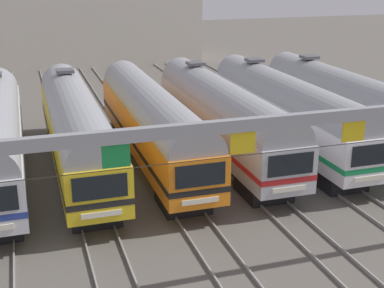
{
  "coord_description": "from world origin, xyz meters",
  "views": [
    {
      "loc": [
        -9.09,
        -29.51,
        11.41
      ],
      "look_at": [
        -0.7,
        -3.17,
        2.1
      ],
      "focal_mm": 50.36,
      "sensor_mm": 36.0,
      "label": 1
    }
  ],
  "objects_px": {
    "commuter_train_stainless": "(221,114)",
    "catenary_gantry": "(300,143)",
    "commuter_train_orange": "(152,120)",
    "commuter_train_white": "(286,109)",
    "commuter_train_yellow": "(76,127)",
    "commuter_train_green": "(346,104)"
  },
  "relations": [
    {
      "from": "commuter_train_stainless",
      "to": "catenary_gantry",
      "type": "xyz_separation_m",
      "value": [
        -2.17,
        -13.5,
        2.69
      ]
    },
    {
      "from": "commuter_train_orange",
      "to": "catenary_gantry",
      "type": "bearing_deg",
      "value": -80.85
    },
    {
      "from": "commuter_train_stainless",
      "to": "commuter_train_white",
      "type": "distance_m",
      "value": 4.35
    },
    {
      "from": "commuter_train_orange",
      "to": "commuter_train_yellow",
      "type": "bearing_deg",
      "value": 179.94
    },
    {
      "from": "commuter_train_green",
      "to": "commuter_train_orange",
      "type": "bearing_deg",
      "value": -179.98
    },
    {
      "from": "commuter_train_green",
      "to": "commuter_train_yellow",
      "type": "bearing_deg",
      "value": 180.0
    },
    {
      "from": "commuter_train_white",
      "to": "catenary_gantry",
      "type": "relative_size",
      "value": 0.67
    },
    {
      "from": "commuter_train_orange",
      "to": "commuter_train_white",
      "type": "relative_size",
      "value": 1.0
    },
    {
      "from": "commuter_train_yellow",
      "to": "commuter_train_orange",
      "type": "height_order",
      "value": "commuter_train_yellow"
    },
    {
      "from": "commuter_train_orange",
      "to": "commuter_train_stainless",
      "type": "bearing_deg",
      "value": 0.06
    },
    {
      "from": "commuter_train_yellow",
      "to": "catenary_gantry",
      "type": "bearing_deg",
      "value": -64.21
    },
    {
      "from": "commuter_train_yellow",
      "to": "commuter_train_orange",
      "type": "distance_m",
      "value": 4.35
    },
    {
      "from": "commuter_train_yellow",
      "to": "commuter_train_white",
      "type": "relative_size",
      "value": 1.0
    },
    {
      "from": "commuter_train_stainless",
      "to": "catenary_gantry",
      "type": "height_order",
      "value": "catenary_gantry"
    },
    {
      "from": "catenary_gantry",
      "to": "commuter_train_orange",
      "type": "bearing_deg",
      "value": 99.15
    },
    {
      "from": "commuter_train_stainless",
      "to": "commuter_train_green",
      "type": "distance_m",
      "value": 8.7
    },
    {
      "from": "commuter_train_stainless",
      "to": "commuter_train_white",
      "type": "xyz_separation_m",
      "value": [
        4.35,
        0.0,
        0.0
      ]
    },
    {
      "from": "commuter_train_yellow",
      "to": "commuter_train_green",
      "type": "relative_size",
      "value": 1.0
    },
    {
      "from": "commuter_train_white",
      "to": "catenary_gantry",
      "type": "xyz_separation_m",
      "value": [
        -6.52,
        -13.5,
        2.69
      ]
    },
    {
      "from": "commuter_train_orange",
      "to": "commuter_train_green",
      "type": "xyz_separation_m",
      "value": [
        13.04,
        0.0,
        0.0
      ]
    },
    {
      "from": "commuter_train_orange",
      "to": "commuter_train_green",
      "type": "relative_size",
      "value": 1.0
    },
    {
      "from": "commuter_train_green",
      "to": "commuter_train_white",
      "type": "bearing_deg",
      "value": 180.0
    }
  ]
}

